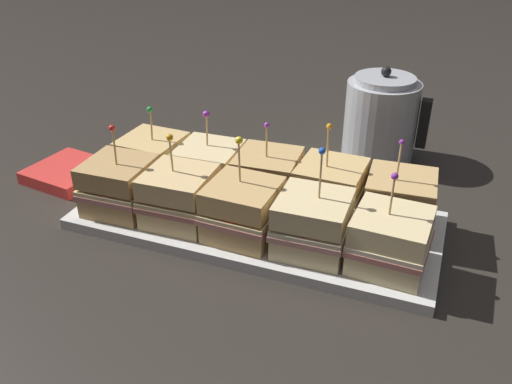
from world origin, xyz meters
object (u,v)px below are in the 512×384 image
(sandwich_front_far_right, at_px, (390,241))
(sandwich_back_center, at_px, (268,178))
(sandwich_back_far_left, at_px, (153,159))
(kettle_steel, at_px, (381,120))
(sandwich_front_center, at_px, (244,210))
(serving_platter, at_px, (256,221))
(sandwich_back_right, at_px, (330,189))
(sandwich_front_far_left, at_px, (120,186))
(sandwich_front_right, at_px, (313,224))
(sandwich_back_left, at_px, (210,168))
(sandwich_back_far_right, at_px, (399,202))
(sandwich_front_left, at_px, (179,197))
(napkin_stack, at_px, (68,172))

(sandwich_front_far_right, bearing_deg, sandwich_back_center, 153.48)
(sandwich_back_far_left, relative_size, kettle_steel, 0.75)
(sandwich_front_center, relative_size, sandwich_back_far_left, 1.12)
(serving_platter, height_order, sandwich_back_right, sandwich_back_right)
(sandwich_front_far_left, height_order, sandwich_back_right, sandwich_back_right)
(sandwich_back_far_left, bearing_deg, sandwich_back_center, 0.18)
(sandwich_front_center, bearing_deg, sandwich_back_far_left, 153.64)
(sandwich_back_center, bearing_deg, sandwich_back_right, 0.36)
(sandwich_front_right, distance_m, sandwich_back_left, 0.25)
(sandwich_back_left, bearing_deg, sandwich_back_far_right, -0.54)
(sandwich_front_left, height_order, sandwich_back_left, sandwich_front_left)
(sandwich_front_left, relative_size, sandwich_back_far_left, 1.04)
(sandwich_back_center, height_order, sandwich_back_far_right, sandwich_back_far_right)
(sandwich_front_far_right, distance_m, sandwich_back_left, 0.36)
(sandwich_front_center, relative_size, sandwich_back_center, 1.09)
(sandwich_front_center, bearing_deg, sandwich_front_left, 178.97)
(sandwich_front_left, xyz_separation_m, sandwich_back_far_left, (-0.11, 0.11, -0.00))
(sandwich_back_left, bearing_deg, sandwich_back_center, -1.27)
(sandwich_front_far_left, xyz_separation_m, sandwich_back_left, (0.11, 0.12, -0.00))
(sandwich_front_left, distance_m, sandwich_back_center, 0.16)
(sandwich_back_right, bearing_deg, sandwich_front_far_left, -161.02)
(sandwich_front_right, xyz_separation_m, sandwich_front_far_right, (0.11, 0.00, -0.00))
(serving_platter, distance_m, sandwich_back_left, 0.14)
(serving_platter, relative_size, sandwich_front_right, 3.57)
(sandwich_front_right, bearing_deg, sandwich_back_far_left, 161.70)
(sandwich_back_far_right, bearing_deg, kettle_steel, 105.75)
(sandwich_front_center, xyz_separation_m, sandwich_back_left, (-0.11, 0.12, -0.00))
(sandwich_front_right, distance_m, sandwich_front_far_right, 0.11)
(sandwich_front_center, xyz_separation_m, sandwich_back_right, (0.11, 0.11, -0.00))
(sandwich_back_right, bearing_deg, sandwich_back_left, 179.53)
(sandwich_front_left, xyz_separation_m, sandwich_back_center, (0.11, 0.11, 0.00))
(sandwich_front_left, xyz_separation_m, sandwich_back_left, (0.00, 0.11, -0.00))
(sandwich_back_center, height_order, sandwich_back_right, sandwich_back_right)
(sandwich_back_left, distance_m, napkin_stack, 0.30)
(sandwich_back_right, xyz_separation_m, kettle_steel, (0.03, 0.28, 0.02))
(sandwich_front_far_left, relative_size, sandwich_back_left, 1.06)
(sandwich_front_left, relative_size, sandwich_front_far_right, 1.02)
(sandwich_front_center, bearing_deg, sandwich_back_right, 46.17)
(serving_platter, relative_size, napkin_stack, 3.99)
(sandwich_front_left, height_order, sandwich_back_right, sandwich_back_right)
(sandwich_front_left, bearing_deg, sandwich_front_center, -1.03)
(sandwich_back_right, distance_m, sandwich_back_far_right, 0.11)
(sandwich_front_far_right, bearing_deg, sandwich_back_left, 161.25)
(kettle_steel, bearing_deg, serving_platter, -113.46)
(sandwich_front_center, xyz_separation_m, kettle_steel, (0.14, 0.39, 0.02))
(sandwich_back_far_right, bearing_deg, sandwich_front_center, -153.19)
(napkin_stack, bearing_deg, sandwich_front_far_right, -7.68)
(sandwich_front_left, bearing_deg, sandwich_back_far_right, 18.20)
(sandwich_back_far_left, xyz_separation_m, sandwich_back_left, (0.11, 0.00, 0.00))
(serving_platter, bearing_deg, sandwich_front_left, -153.63)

